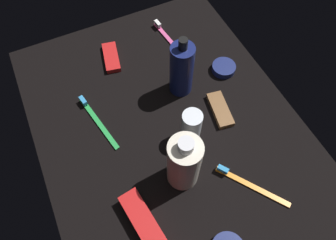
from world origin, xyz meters
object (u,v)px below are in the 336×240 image
(toothbrush_orange, at_px, (248,184))
(toothbrush_pink, at_px, (169,39))
(snack_bar_brown, at_px, (220,110))
(snack_bar_red, at_px, (111,57))
(lotion_bottle, at_px, (182,69))
(deodorant_stick, at_px, (191,127))
(toothpaste_box_red, at_px, (148,229))
(bodywash_bottle, at_px, (184,163))
(toothbrush_green, at_px, (96,119))
(cream_tin_left, at_px, (224,68))

(toothbrush_orange, bearing_deg, toothbrush_pink, -3.41)
(toothbrush_pink, bearing_deg, toothbrush_orange, 176.59)
(snack_bar_brown, bearing_deg, toothbrush_orange, 177.78)
(toothbrush_orange, height_order, snack_bar_brown, toothbrush_orange)
(snack_bar_red, bearing_deg, lotion_bottle, -130.96)
(toothbrush_orange, bearing_deg, deodorant_stick, 20.53)
(lotion_bottle, xyz_separation_m, deodorant_stick, (-0.14, 0.04, -0.03))
(toothbrush_pink, distance_m, snack_bar_red, 0.18)
(lotion_bottle, distance_m, toothbrush_orange, 0.32)
(deodorant_stick, height_order, toothpaste_box_red, deodorant_stick)
(toothpaste_box_red, bearing_deg, bodywash_bottle, -64.60)
(bodywash_bottle, xyz_separation_m, toothbrush_green, (0.23, 0.13, -0.07))
(snack_bar_brown, distance_m, cream_tin_left, 0.14)
(bodywash_bottle, bearing_deg, lotion_bottle, -25.41)
(lotion_bottle, height_order, snack_bar_red, lotion_bottle)
(toothbrush_green, xyz_separation_m, toothpaste_box_red, (-0.31, -0.01, 0.01))
(deodorant_stick, distance_m, toothbrush_pink, 0.33)
(toothpaste_box_red, height_order, cream_tin_left, toothpaste_box_red)
(toothbrush_orange, bearing_deg, snack_bar_red, 17.55)
(bodywash_bottle, height_order, snack_bar_brown, bodywash_bottle)
(bodywash_bottle, relative_size, toothbrush_pink, 0.99)
(cream_tin_left, bearing_deg, deodorant_stick, 128.72)
(snack_bar_brown, xyz_separation_m, snack_bar_red, (0.29, 0.19, 0.00))
(lotion_bottle, distance_m, deodorant_stick, 0.15)
(lotion_bottle, relative_size, deodorant_stick, 1.85)
(toothbrush_green, height_order, snack_bar_red, toothbrush_green)
(toothbrush_green, height_order, cream_tin_left, toothbrush_green)
(bodywash_bottle, relative_size, toothpaste_box_red, 1.01)
(deodorant_stick, height_order, snack_bar_brown, deodorant_stick)
(lotion_bottle, distance_m, snack_bar_red, 0.23)
(lotion_bottle, relative_size, bodywash_bottle, 1.03)
(toothbrush_green, distance_m, toothbrush_orange, 0.40)
(toothbrush_orange, xyz_separation_m, cream_tin_left, (0.31, -0.12, 0.00))
(lotion_bottle, distance_m, toothpaste_box_red, 0.39)
(deodorant_stick, xyz_separation_m, toothpaste_box_red, (-0.16, 0.18, -0.03))
(deodorant_stick, relative_size, toothbrush_orange, 0.64)
(toothbrush_green, bearing_deg, snack_bar_red, -30.85)
(snack_bar_brown, bearing_deg, toothbrush_green, 79.26)
(snack_bar_brown, bearing_deg, deodorant_stick, 116.44)
(bodywash_bottle, bearing_deg, deodorant_stick, -37.08)
(toothpaste_box_red, height_order, snack_bar_red, toothpaste_box_red)
(deodorant_stick, distance_m, snack_bar_red, 0.33)
(lotion_bottle, height_order, bodywash_bottle, lotion_bottle)
(deodorant_stick, distance_m, snack_bar_brown, 0.12)
(deodorant_stick, bearing_deg, toothbrush_pink, -16.14)
(snack_bar_brown, height_order, snack_bar_red, same)
(snack_bar_brown, xyz_separation_m, cream_tin_left, (0.11, -0.08, 0.00))
(bodywash_bottle, distance_m, toothbrush_pink, 0.43)
(toothbrush_orange, xyz_separation_m, toothpaste_box_red, (0.00, 0.25, 0.01))
(snack_bar_red, bearing_deg, toothbrush_orange, -150.83)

